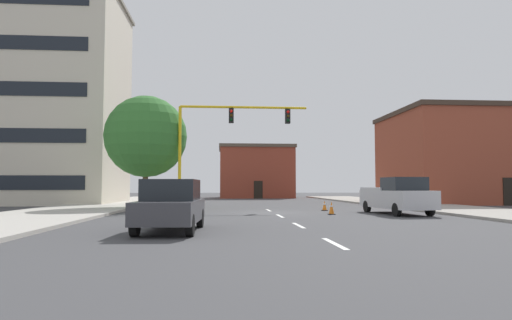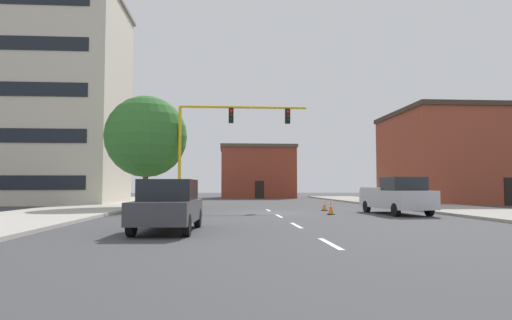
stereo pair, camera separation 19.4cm
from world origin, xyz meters
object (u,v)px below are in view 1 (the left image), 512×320
sedan_dark_gray_near_left (171,205)px  pickup_truck_silver (397,196)px  traffic_cone_roadside_b (331,208)px  traffic_signal_gantry (198,175)px  traffic_cone_roadside_a (324,206)px  tree_left_near (146,137)px

sedan_dark_gray_near_left → pickup_truck_silver: bearing=37.1°
traffic_cone_roadside_b → traffic_signal_gantry: bearing=142.9°
traffic_signal_gantry → traffic_cone_roadside_a: traffic_signal_gantry is taller
traffic_signal_gantry → traffic_cone_roadside_b: size_ratio=13.06×
traffic_cone_roadside_a → sedan_dark_gray_near_left: bearing=-123.3°
traffic_signal_gantry → pickup_truck_silver: bearing=-27.1°
traffic_signal_gantry → traffic_cone_roadside_b: bearing=-37.1°
pickup_truck_silver → sedan_dark_gray_near_left: pickup_truck_silver is taller
pickup_truck_silver → sedan_dark_gray_near_left: (-11.19, -8.48, -0.09)m
traffic_cone_roadside_b → pickup_truck_silver: bearing=-0.3°
tree_left_near → sedan_dark_gray_near_left: 16.52m
tree_left_near → traffic_cone_roadside_a: size_ratio=12.47×
sedan_dark_gray_near_left → traffic_cone_roadside_a: 14.75m
sedan_dark_gray_near_left → traffic_cone_roadside_b: (7.58, 8.49, -0.54)m
sedan_dark_gray_near_left → traffic_cone_roadside_b: bearing=48.3°
tree_left_near → traffic_cone_roadside_b: tree_left_near is taller
tree_left_near → traffic_cone_roadside_b: bearing=-32.9°
sedan_dark_gray_near_left → tree_left_near: bearing=102.5°
sedan_dark_gray_near_left → traffic_cone_roadside_a: size_ratio=7.44×
traffic_cone_roadside_b → tree_left_near: bearing=147.1°
pickup_truck_silver → traffic_cone_roadside_b: pickup_truck_silver is taller
traffic_signal_gantry → sedan_dark_gray_near_left: (-0.15, -14.12, -1.37)m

